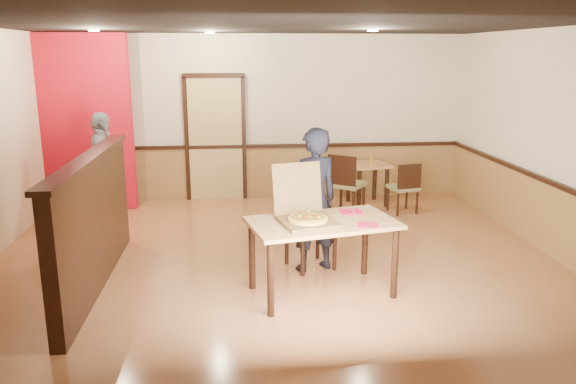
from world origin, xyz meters
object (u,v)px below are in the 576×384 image
passerby (104,168)px  condiment (372,161)px  side_chair_left (346,182)px  side_table (368,174)px  diner_chair (308,220)px  pizza_box (306,216)px  side_chair_right (405,186)px  diner (313,200)px  main_table (322,231)px

passerby → condiment: (4.18, 0.50, -0.06)m
side_chair_left → side_table: (0.49, 0.61, -0.01)m
diner_chair → side_chair_left: bearing=47.3°
diner_chair → pizza_box: (-0.13, -0.86, 0.31)m
side_chair_left → side_chair_right: bearing=-144.4°
side_table → condiment: (0.03, -0.13, 0.24)m
side_chair_right → side_table: size_ratio=1.10×
passerby → pizza_box: passerby is taller
side_chair_right → condiment: condiment is taller
side_chair_right → side_table: bearing=-64.5°
side_table → diner: bearing=-114.8°
diner → diner_chair: bearing=-93.6°
diner_chair → diner: 0.32m
diner_chair → condiment: (1.38, 2.55, 0.20)m
side_chair_left → side_chair_right: size_ratio=1.18×
diner_chair → side_chair_right: diner_chair is taller
side_table → condiment: condiment is taller
side_table → passerby: (-4.15, -0.63, 0.31)m
side_chair_right → side_table: 0.77m
main_table → diner: (-0.00, 0.68, 0.15)m
side_chair_left → pizza_box: (-0.99, -2.94, 0.34)m
side_table → condiment: size_ratio=5.15×
pizza_box → condiment: pizza_box is taller
main_table → diner_chair: diner_chair is taller
main_table → pizza_box: 0.26m
main_table → side_table: (1.31, 3.52, -0.17)m
side_chair_right → passerby: size_ratio=0.50×
diner_chair → side_chair_left: 2.25m
diner → pizza_box: 0.73m
diner → condiment: (1.34, 2.70, -0.08)m
condiment → side_chair_right: bearing=-47.7°
main_table → side_table: 3.75m
diner_chair → diner: bearing=-93.6°
main_table → passerby: passerby is taller
main_table → condiment: condiment is taller
condiment → pizza_box: bearing=-113.9°
pizza_box → side_chair_left: bearing=57.2°
diner_chair → passerby: 3.48m
main_table → side_chair_right: 3.41m
side_chair_left → side_table: size_ratio=1.30×
passerby → side_table: bearing=-90.1°
pizza_box → main_table: bearing=-3.9°
diner → passerby: bearing=-57.9°
side_table → pizza_box: 3.86m
side_chair_right → side_table: side_chair_right is taller
diner_chair → condiment: bearing=41.4°
side_chair_left → diner: (-0.82, -2.23, 0.31)m
diner → pizza_box: bearing=56.1°
diner_chair → side_table: size_ratio=1.38×
diner_chair → passerby: bearing=123.6°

